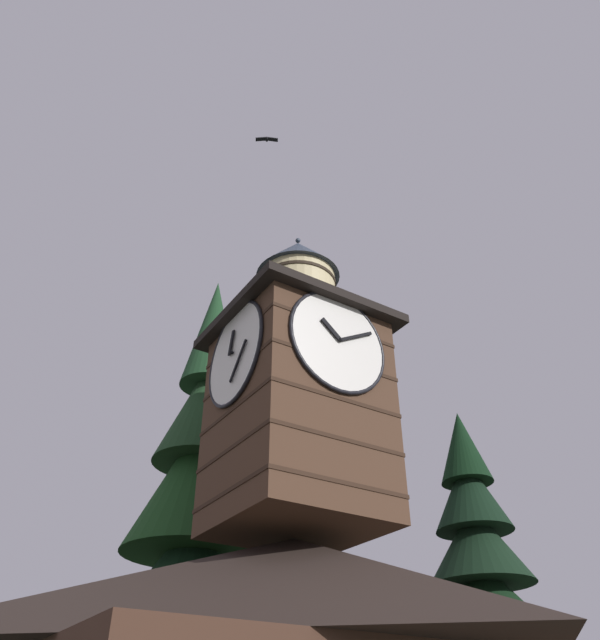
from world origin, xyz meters
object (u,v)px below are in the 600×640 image
pine_tree_aside (491,633)px  moon (184,595)px  clock_tower (297,391)px  pine_tree_behind (192,574)px  flying_bird_high (267,139)px

pine_tree_aside → moon: moon is taller
pine_tree_aside → moon: 37.96m
clock_tower → pine_tree_behind: size_ratio=0.53×
moon → pine_tree_behind: bearing=67.7°
pine_tree_behind → moon: size_ratio=8.73×
clock_tower → moon: clock_tower is taller
clock_tower → moon: size_ratio=4.61×
pine_tree_behind → pine_tree_aside: size_ratio=1.39×
flying_bird_high → pine_tree_behind: bearing=-104.1°
pine_tree_behind → pine_tree_aside: (-8.68, 3.41, -1.37)m
clock_tower → flying_bird_high: bearing=29.7°
clock_tower → flying_bird_high: 8.15m
pine_tree_aside → moon: size_ratio=6.31×
clock_tower → pine_tree_aside: (-8.59, -2.37, -5.00)m
pine_tree_aside → pine_tree_behind: bearing=-21.4°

